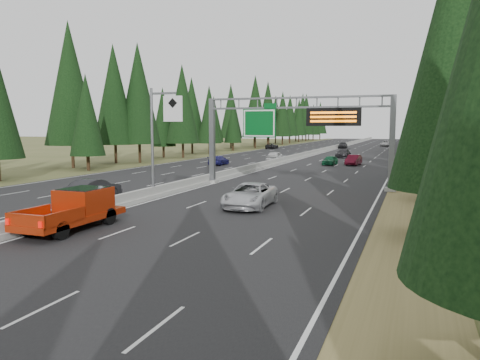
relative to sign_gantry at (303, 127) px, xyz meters
The scene contains 19 objects.
road 46.29m from the sign_gantry, 101.18° to the left, with size 32.00×260.00×0.08m, color black.
shoulder_right 46.28m from the sign_gantry, 78.86° to the left, with size 3.60×260.00×0.06m, color olive.
shoulder_left 52.70m from the sign_gantry, 120.63° to the left, with size 3.60×260.00×0.06m, color #465025.
median_barrier 46.25m from the sign_gantry, 101.18° to the left, with size 0.70×260.00×0.85m.
sign_gantry is the anchor object (origin of this frame).
hov_sign_pole 12.96m from the sign_gantry, 130.04° to the right, with size 2.80×0.50×8.00m.
tree_row_right 43.94m from the sign_gantry, 72.61° to the left, with size 11.62×244.60×18.82m.
tree_row_left 51.87m from the sign_gantry, 126.57° to the left, with size 12.42×244.16×18.78m.
silver_minivan 11.92m from the sign_gantry, 94.97° to the right, with size 2.60×5.64×1.57m, color #BABBBF.
red_pickup 21.79m from the sign_gantry, 109.75° to the right, with size 2.23×6.25×2.04m.
car_ahead_green 25.39m from the sign_gantry, 94.15° to the left, with size 1.56×3.89×1.32m, color #166138.
car_ahead_dkred 26.22m from the sign_gantry, 87.22° to the left, with size 1.51×4.34×1.43m, color #4F0B1A.
car_ahead_dkgrey 41.75m from the sign_gantry, 93.24° to the left, with size 2.03×5.00×1.45m, color black.
car_ahead_white 93.12m from the sign_gantry, 88.85° to the left, with size 2.54×5.51×1.53m, color silver.
car_ahead_far 77.32m from the sign_gantry, 95.51° to the left, with size 1.88×4.67×1.59m, color black.
car_onc_near 17.91m from the sign_gantry, 136.81° to the right, with size 1.60×4.59×1.51m, color black.
car_onc_blue 25.85m from the sign_gantry, 129.65° to the left, with size 1.83×4.49×1.30m, color navy.
car_onc_white 29.92m from the sign_gantry, 110.61° to the left, with size 1.92×4.77×1.63m, color silver.
car_onc_far 72.75m from the sign_gantry, 108.61° to the left, with size 2.19×4.74×1.32m, color black.
Camera 1 is at (17.88, -4.71, 5.30)m, focal length 35.00 mm.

